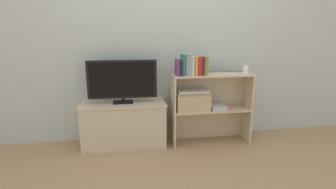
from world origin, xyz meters
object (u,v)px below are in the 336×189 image
(book_maroon, at_px, (201,66))
(laptop, at_px, (192,91))
(tv, at_px, (122,80))
(book_ivory, at_px, (192,66))
(book_skyblue, at_px, (189,65))
(book_olive, at_px, (205,66))
(book_plum, at_px, (177,67))
(book_teal, at_px, (183,65))
(book_tan, at_px, (186,65))
(book_mustard, at_px, (195,66))
(book_crimson, at_px, (198,66))
(baby_monitor, at_px, (246,69))
(magazine_stack, at_px, (217,107))
(tv_stand, at_px, (124,124))
(storage_basket_left, at_px, (192,100))
(book_charcoal, at_px, (180,68))

(book_maroon, height_order, laptop, book_maroon)
(laptop, bearing_deg, tv, 175.30)
(book_ivory, bearing_deg, book_skyblue, 180.00)
(book_olive, height_order, laptop, book_olive)
(laptop, bearing_deg, book_plum, -171.34)
(book_teal, height_order, book_tan, book_tan)
(book_mustard, height_order, book_olive, book_mustard)
(tv, relative_size, book_ivory, 3.69)
(book_plum, distance_m, book_tan, 0.10)
(tv, bearing_deg, book_teal, -7.89)
(book_crimson, relative_size, book_maroon, 0.99)
(book_skyblue, height_order, laptop, book_skyblue)
(book_crimson, relative_size, book_olive, 0.93)
(tv, bearing_deg, book_plum, -8.75)
(tv, height_order, baby_monitor, tv)
(book_plum, relative_size, book_ivory, 0.85)
(baby_monitor, distance_m, magazine_stack, 0.54)
(book_plum, bearing_deg, book_tan, 0.00)
(book_crimson, xyz_separation_m, book_olive, (0.07, 0.00, 0.01))
(book_teal, bearing_deg, book_skyblue, 0.00)
(book_ivory, bearing_deg, tv_stand, 173.01)
(book_skyblue, height_order, storage_basket_left, book_skyblue)
(tv, bearing_deg, laptop, -4.70)
(tv_stand, relative_size, laptop, 2.68)
(baby_monitor, bearing_deg, tv, 178.00)
(book_charcoal, height_order, book_mustard, book_mustard)
(magazine_stack, bearing_deg, storage_basket_left, 178.65)
(book_plum, distance_m, magazine_stack, 0.67)
(book_skyblue, bearing_deg, tv, 172.82)
(book_ivory, xyz_separation_m, laptop, (0.02, 0.03, -0.29))
(book_crimson, xyz_separation_m, magazine_stack, (0.24, 0.02, -0.48))
(book_mustard, bearing_deg, laptop, 120.05)
(storage_basket_left, bearing_deg, book_crimson, -28.36)
(book_ivory, height_order, baby_monitor, book_ivory)
(tv_stand, xyz_separation_m, baby_monitor, (1.41, -0.05, 0.61))
(book_plum, bearing_deg, book_skyblue, 0.00)
(book_charcoal, bearing_deg, book_crimson, 0.00)
(book_tan, distance_m, storage_basket_left, 0.41)
(book_charcoal, xyz_separation_m, book_skyblue, (0.10, 0.00, 0.03))
(book_mustard, distance_m, baby_monitor, 0.62)
(tv_stand, xyz_separation_m, book_charcoal, (0.63, -0.09, 0.65))
(book_olive, bearing_deg, book_ivory, 180.00)
(book_olive, distance_m, baby_monitor, 0.51)
(book_skyblue, bearing_deg, book_crimson, 0.00)
(book_ivory, height_order, storage_basket_left, book_ivory)
(book_charcoal, bearing_deg, book_skyblue, 0.00)
(book_plum, distance_m, baby_monitor, 0.81)
(book_charcoal, relative_size, book_ivory, 0.83)
(book_tan, bearing_deg, book_skyblue, 0.00)
(magazine_stack, bearing_deg, book_ivory, -176.14)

